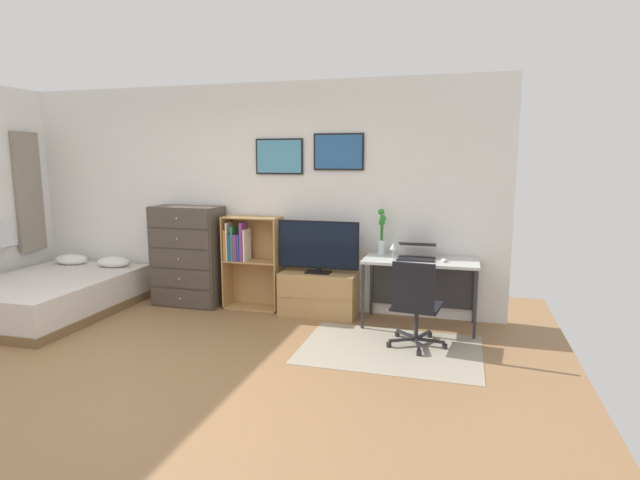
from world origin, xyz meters
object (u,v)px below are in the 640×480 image
office_chair (415,302)px  computer_mouse (444,260)px  dresser (188,256)px  laptop (417,252)px  tv_stand (319,294)px  wine_glass (393,247)px  bed (52,295)px  bookshelf (247,256)px  television (318,247)px  desk (421,270)px  bamboo_vase (382,234)px

office_chair → computer_mouse: bearing=76.6°
dresser → laptop: size_ratio=2.81×
tv_stand → wine_glass: wine_glass is taller
computer_mouse → bed: bearing=-171.7°
bookshelf → wine_glass: 1.82m
dresser → tv_stand: size_ratio=1.39×
bed → office_chair: (4.23, 0.02, 0.24)m
bookshelf → laptop: 2.04m
computer_mouse → office_chair: bearing=-110.2°
wine_glass → television: bearing=171.7°
dresser → television: dresser is taller
desk → laptop: 0.21m
dresser → bookshelf: 0.77m
dresser → tv_stand: dresser is taller
desk → bamboo_vase: 0.60m
bed → dresser: (1.36, 0.79, 0.40)m
tv_stand → desk: (1.17, -0.01, 0.35)m
tv_stand → office_chair: bearing=-33.4°
bed → bamboo_vase: size_ratio=3.95×
tv_stand → television: television is taller
tv_stand → wine_glass: (0.88, -0.15, 0.62)m
desk → office_chair: bearing=-89.0°
desk → bamboo_vase: bamboo_vase is taller
tv_stand → computer_mouse: computer_mouse is taller
television → desk: (1.17, 0.01, -0.21)m
television → computer_mouse: (1.41, -0.12, -0.05)m
tv_stand → bamboo_vase: 1.01m
dresser → desk: dresser is taller
dresser → wine_glass: dresser is taller
bed → bookshelf: (2.13, 0.86, 0.42)m
wine_glass → bed: bearing=-170.6°
bed → television: (3.05, 0.78, 0.59)m
bookshelf → dresser: bearing=-174.8°
bamboo_vase → wine_glass: bearing=-56.7°
desk → computer_mouse: computer_mouse is taller
dresser → laptop: 2.81m
tv_stand → office_chair: 1.43m
bed → television: 3.20m
television → computer_mouse: bearing=-5.1°
bed → desk: (4.21, 0.79, 0.38)m
desk → bamboo_vase: size_ratio=2.35×
laptop → computer_mouse: size_ratio=4.22×
bed → dresser: bearing=28.4°
dresser → television: (1.68, -0.01, 0.19)m
computer_mouse → bamboo_vase: bearing=160.3°
tv_stand → desk: desk is taller
television → bamboo_vase: bamboo_vase is taller
office_chair → wine_glass: size_ratio=4.78×
bookshelf → wine_glass: bookshelf is taller
tv_stand → television: (0.00, -0.02, 0.56)m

